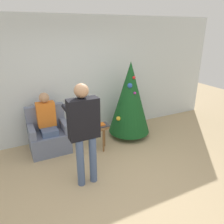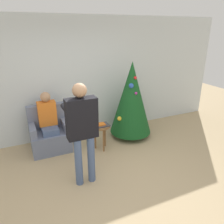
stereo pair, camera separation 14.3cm
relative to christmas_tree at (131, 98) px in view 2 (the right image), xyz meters
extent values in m
plane|color=tan|center=(-1.24, -1.60, -0.94)|extent=(14.00, 14.00, 0.00)
cube|color=silver|center=(-1.24, 0.63, 0.41)|extent=(8.00, 0.06, 2.70)
cylinder|color=brown|center=(0.00, 0.00, -0.88)|extent=(0.10, 0.10, 0.12)
cone|color=#144C1E|center=(0.00, 0.00, 0.00)|extent=(0.95, 0.95, 1.64)
sphere|color=#B23399|center=(0.00, -0.20, 0.17)|extent=(0.06, 0.06, 0.06)
sphere|color=#2856B2|center=(0.14, 0.05, 0.35)|extent=(0.07, 0.07, 0.07)
sphere|color=gold|center=(-0.35, -0.11, -0.40)|extent=(0.10, 0.10, 0.10)
sphere|color=gold|center=(0.11, 0.10, 0.36)|extent=(0.10, 0.10, 0.10)
sphere|color=#2856B2|center=(-0.09, -0.13, 0.33)|extent=(0.11, 0.11, 0.11)
sphere|color=red|center=(0.02, -0.11, 0.48)|extent=(0.07, 0.07, 0.07)
cube|color=slate|center=(-1.84, 0.11, -0.73)|extent=(0.78, 0.63, 0.42)
cube|color=slate|center=(-1.84, 0.35, -0.26)|extent=(0.78, 0.14, 0.52)
cube|color=slate|center=(-2.17, 0.11, -0.42)|extent=(0.12, 0.56, 0.19)
cube|color=slate|center=(-1.52, 0.11, -0.42)|extent=(0.12, 0.56, 0.19)
cylinder|color=#475B84|center=(-1.94, -0.09, -0.73)|extent=(0.11, 0.11, 0.42)
cylinder|color=#475B84|center=(-1.74, -0.09, -0.73)|extent=(0.11, 0.11, 0.42)
cube|color=#475B84|center=(-1.84, 0.06, -0.46)|extent=(0.32, 0.40, 0.12)
cube|color=orange|center=(-1.84, 0.21, -0.15)|extent=(0.36, 0.20, 0.50)
sphere|color=tan|center=(-1.84, 0.21, 0.20)|extent=(0.20, 0.20, 0.20)
cylinder|color=#475B84|center=(-1.61, -1.20, -0.54)|extent=(0.12, 0.12, 0.81)
cylinder|color=#475B84|center=(-1.39, -1.20, -0.54)|extent=(0.12, 0.12, 0.81)
cube|color=black|center=(-1.50, -1.14, 0.19)|extent=(0.48, 0.20, 0.64)
sphere|color=tan|center=(-1.50, -1.10, 0.62)|extent=(0.22, 0.22, 0.22)
cylinder|color=black|center=(-1.70, -0.95, 0.32)|extent=(0.08, 0.30, 0.08)
cylinder|color=black|center=(-1.30, -0.95, 0.32)|extent=(0.08, 0.30, 0.08)
cube|color=white|center=(-1.30, -0.76, 0.32)|extent=(0.04, 0.14, 0.04)
cylinder|color=brown|center=(-0.86, -0.29, -0.42)|extent=(0.37, 0.37, 0.03)
cylinder|color=brown|center=(-0.86, -0.42, -0.69)|extent=(0.04, 0.04, 0.51)
cylinder|color=brown|center=(-0.75, -0.23, -0.69)|extent=(0.04, 0.04, 0.51)
cylinder|color=brown|center=(-0.97, -0.23, -0.69)|extent=(0.04, 0.04, 0.51)
cube|color=#38383D|center=(-0.86, -0.29, -0.39)|extent=(0.33, 0.24, 0.02)
cube|color=orange|center=(-0.86, -0.29, -0.37)|extent=(0.16, 0.14, 0.02)
camera|label=1|loc=(-2.47, -4.07, 1.48)|focal=35.00mm
camera|label=2|loc=(-2.34, -4.13, 1.48)|focal=35.00mm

